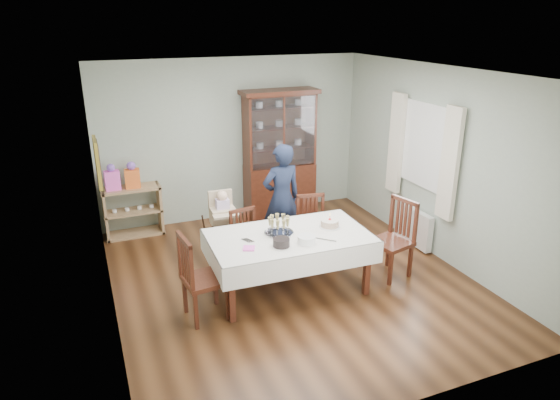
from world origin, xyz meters
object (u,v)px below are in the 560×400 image
chair_far_right (313,242)px  gift_bag_pink (112,178)px  china_cabinet (280,152)px  gift_bag_orange (132,176)px  chair_end_right (391,254)px  chair_end_left (204,293)px  birthday_cake (330,224)px  champagne_tray (279,228)px  sideboard (133,211)px  dining_table (289,262)px  chair_far_left (249,255)px  woman (282,198)px  high_chair (224,232)px

chair_far_right → gift_bag_pink: size_ratio=2.29×
china_cabinet → gift_bag_orange: bearing=180.0°
chair_far_right → chair_end_right: 1.11m
gift_bag_pink → chair_end_right: bearing=-38.7°
chair_end_left → birthday_cake: 1.82m
birthday_cake → champagne_tray: bearing=175.3°
china_cabinet → sideboard: china_cabinet is taller
gift_bag_orange → dining_table: bearing=-57.6°
chair_far_left → gift_bag_pink: (-1.54, 1.88, 0.72)m
champagne_tray → chair_end_left: bearing=-164.3°
champagne_tray → woman: bearing=66.1°
birthday_cake → gift_bag_orange: gift_bag_orange is taller
sideboard → chair_end_right: chair_end_right is taller
dining_table → chair_end_left: bearing=-169.8°
gift_bag_orange → woman: bearing=-35.0°
chair_far_left → champagne_tray: size_ratio=2.39×
chair_far_left → chair_far_right: size_ratio=0.94×
chair_end_right → high_chair: size_ratio=1.02×
chair_end_right → birthday_cake: size_ratio=3.94×
chair_far_right → woman: bearing=128.6°
dining_table → woman: bearing=72.3°
gift_bag_orange → champagne_tray: bearing=-58.3°
chair_far_left → gift_bag_pink: bearing=121.4°
sideboard → birthday_cake: birthday_cake is taller
chair_end_right → champagne_tray: bearing=-113.5°
birthday_cake → woman: bearing=101.4°
chair_end_left → gift_bag_pink: 2.87m
woman → champagne_tray: bearing=62.0°
china_cabinet → birthday_cake: china_cabinet is taller
chair_far_right → gift_bag_orange: bearing=150.0°
sideboard → gift_bag_pink: bearing=-175.6°
dining_table → chair_end_left: (-1.15, -0.21, -0.07)m
champagne_tray → high_chair: bearing=111.6°
chair_end_left → champagne_tray: size_ratio=2.82×
gift_bag_orange → chair_end_left: bearing=-81.0°
chair_end_right → gift_bag_orange: 4.06m
chair_far_right → gift_bag_orange: size_ratio=2.27×
sideboard → woman: woman is taller
champagne_tray → chair_far_right: bearing=35.8°
chair_end_right → high_chair: 2.35m
chair_far_left → birthday_cake: 1.21m
gift_bag_pink → chair_far_right: bearing=-36.6°
birthday_cake → gift_bag_orange: bearing=131.4°
birthday_cake → chair_far_left: bearing=148.0°
dining_table → china_cabinet: bearing=70.5°
birthday_cake → dining_table: bearing=-176.7°
china_cabinet → gift_bag_orange: 2.46m
china_cabinet → birthday_cake: 2.49m
champagne_tray → birthday_cake: champagne_tray is taller
chair_far_right → gift_bag_orange: 2.98m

